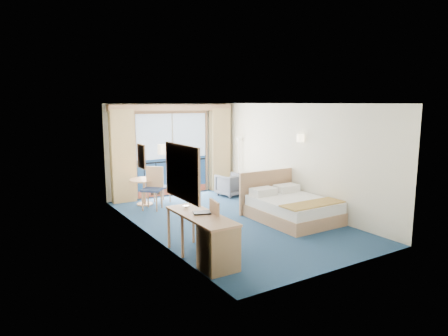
{
  "coord_description": "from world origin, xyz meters",
  "views": [
    {
      "loc": [
        -4.89,
        -7.55,
        2.72
      ],
      "look_at": [
        -0.08,
        0.2,
        1.22
      ],
      "focal_mm": 32.0,
      "sensor_mm": 36.0,
      "label": 1
    }
  ],
  "objects_px": {
    "bed": "(291,208)",
    "armchair": "(231,185)",
    "desk_chair": "(221,225)",
    "table_chair_b": "(153,185)",
    "nightstand": "(274,195)",
    "table_chair_a": "(160,185)",
    "desk": "(214,242)",
    "floor_lamp": "(239,151)",
    "round_table": "(144,185)"
  },
  "relations": [
    {
      "from": "bed",
      "to": "armchair",
      "type": "height_order",
      "value": "bed"
    },
    {
      "from": "bed",
      "to": "armchair",
      "type": "relative_size",
      "value": 2.78
    },
    {
      "from": "bed",
      "to": "round_table",
      "type": "bearing_deg",
      "value": 127.12
    },
    {
      "from": "table_chair_a",
      "to": "floor_lamp",
      "type": "bearing_deg",
      "value": -102.47
    },
    {
      "from": "bed",
      "to": "table_chair_b",
      "type": "height_order",
      "value": "table_chair_b"
    },
    {
      "from": "armchair",
      "to": "floor_lamp",
      "type": "distance_m",
      "value": 1.13
    },
    {
      "from": "floor_lamp",
      "to": "table_chair_b",
      "type": "xyz_separation_m",
      "value": [
        -3.01,
        -0.53,
        -0.66
      ]
    },
    {
      "from": "nightstand",
      "to": "armchair",
      "type": "relative_size",
      "value": 0.79
    },
    {
      "from": "armchair",
      "to": "round_table",
      "type": "bearing_deg",
      "value": -16.11
    },
    {
      "from": "armchair",
      "to": "floor_lamp",
      "type": "height_order",
      "value": "floor_lamp"
    },
    {
      "from": "bed",
      "to": "desk",
      "type": "bearing_deg",
      "value": -154.03
    },
    {
      "from": "bed",
      "to": "desk",
      "type": "relative_size",
      "value": 1.16
    },
    {
      "from": "desk",
      "to": "table_chair_b",
      "type": "height_order",
      "value": "table_chair_b"
    },
    {
      "from": "desk_chair",
      "to": "table_chair_b",
      "type": "xyz_separation_m",
      "value": [
        0.21,
        3.69,
        0.03
      ]
    },
    {
      "from": "floor_lamp",
      "to": "table_chair_a",
      "type": "bearing_deg",
      "value": -179.29
    },
    {
      "from": "bed",
      "to": "nightstand",
      "type": "xyz_separation_m",
      "value": [
        0.55,
        1.3,
        -0.01
      ]
    },
    {
      "from": "desk",
      "to": "table_chair_b",
      "type": "distance_m",
      "value": 4.12
    },
    {
      "from": "floor_lamp",
      "to": "round_table",
      "type": "bearing_deg",
      "value": -179.89
    },
    {
      "from": "nightstand",
      "to": "table_chair_a",
      "type": "xyz_separation_m",
      "value": [
        -2.52,
        1.85,
        0.22
      ]
    },
    {
      "from": "armchair",
      "to": "table_chair_a",
      "type": "relative_size",
      "value": 0.81
    },
    {
      "from": "armchair",
      "to": "desk",
      "type": "relative_size",
      "value": 0.42
    },
    {
      "from": "nightstand",
      "to": "armchair",
      "type": "height_order",
      "value": "armchair"
    },
    {
      "from": "nightstand",
      "to": "floor_lamp",
      "type": "xyz_separation_m",
      "value": [
        0.11,
        1.88,
        0.99
      ]
    },
    {
      "from": "desk_chair",
      "to": "table_chair_b",
      "type": "distance_m",
      "value": 3.7
    },
    {
      "from": "bed",
      "to": "nightstand",
      "type": "distance_m",
      "value": 1.41
    },
    {
      "from": "round_table",
      "to": "table_chair_a",
      "type": "height_order",
      "value": "table_chair_a"
    },
    {
      "from": "desk",
      "to": "table_chair_b",
      "type": "relative_size",
      "value": 1.57
    },
    {
      "from": "bed",
      "to": "desk_chair",
      "type": "xyz_separation_m",
      "value": [
        -2.56,
        -1.04,
        0.29
      ]
    },
    {
      "from": "bed",
      "to": "desk_chair",
      "type": "bearing_deg",
      "value": -157.97
    },
    {
      "from": "nightstand",
      "to": "table_chair_b",
      "type": "distance_m",
      "value": 3.22
    },
    {
      "from": "armchair",
      "to": "table_chair_b",
      "type": "height_order",
      "value": "table_chair_b"
    },
    {
      "from": "nightstand",
      "to": "table_chair_b",
      "type": "xyz_separation_m",
      "value": [
        -2.9,
        1.36,
        0.33
      ]
    },
    {
      "from": "bed",
      "to": "table_chair_a",
      "type": "distance_m",
      "value": 3.72
    },
    {
      "from": "armchair",
      "to": "table_chair_a",
      "type": "bearing_deg",
      "value": -16.89
    },
    {
      "from": "floor_lamp",
      "to": "table_chair_b",
      "type": "relative_size",
      "value": 1.54
    },
    {
      "from": "nightstand",
      "to": "desk_chair",
      "type": "relative_size",
      "value": 0.55
    },
    {
      "from": "desk",
      "to": "bed",
      "type": "bearing_deg",
      "value": 25.97
    },
    {
      "from": "armchair",
      "to": "floor_lamp",
      "type": "bearing_deg",
      "value": -155.75
    },
    {
      "from": "desk",
      "to": "table_chair_b",
      "type": "bearing_deg",
      "value": 82.09
    },
    {
      "from": "table_chair_b",
      "to": "desk",
      "type": "bearing_deg",
      "value": -55.03
    },
    {
      "from": "bed",
      "to": "floor_lamp",
      "type": "xyz_separation_m",
      "value": [
        0.66,
        3.18,
        0.98
      ]
    },
    {
      "from": "bed",
      "to": "floor_lamp",
      "type": "distance_m",
      "value": 3.39
    },
    {
      "from": "bed",
      "to": "table_chair_a",
      "type": "height_order",
      "value": "bed"
    },
    {
      "from": "round_table",
      "to": "table_chair_a",
      "type": "bearing_deg",
      "value": -3.52
    },
    {
      "from": "bed",
      "to": "round_table",
      "type": "xyz_separation_m",
      "value": [
        -2.4,
        3.18,
        0.24
      ]
    },
    {
      "from": "armchair",
      "to": "desk_chair",
      "type": "relative_size",
      "value": 0.69
    },
    {
      "from": "desk_chair",
      "to": "bed",
      "type": "bearing_deg",
      "value": -56.37
    },
    {
      "from": "floor_lamp",
      "to": "table_chair_a",
      "type": "distance_m",
      "value": 2.74
    },
    {
      "from": "nightstand",
      "to": "bed",
      "type": "bearing_deg",
      "value": -112.8
    },
    {
      "from": "table_chair_a",
      "to": "round_table",
      "type": "bearing_deg",
      "value": 73.31
    }
  ]
}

